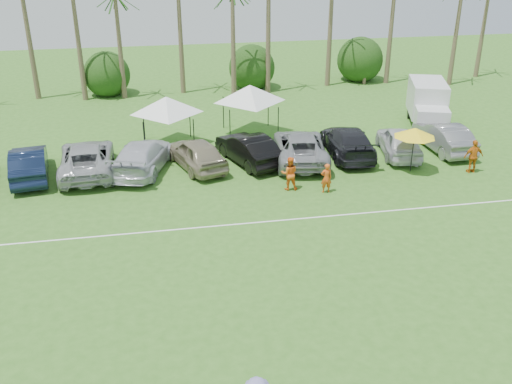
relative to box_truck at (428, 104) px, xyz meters
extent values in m
cube|color=white|center=(-15.95, -11.87, -1.59)|extent=(80.00, 0.10, 0.01)
cone|color=brown|center=(-27.95, 12.13, 3.41)|extent=(0.44, 0.44, 10.00)
cone|color=brown|center=(-23.95, 12.13, 3.91)|extent=(0.44, 0.44, 11.00)
cone|color=brown|center=(-19.95, 12.13, 2.41)|extent=(0.44, 0.44, 8.00)
cone|color=brown|center=(-15.95, 12.13, 2.91)|extent=(0.44, 0.44, 9.00)
cone|color=brown|center=(-11.95, 12.13, 3.41)|extent=(0.44, 0.44, 10.00)
cone|color=brown|center=(-7.95, 12.13, 3.91)|extent=(0.44, 0.44, 11.00)
cone|color=brown|center=(-2.95, 12.13, 2.41)|extent=(0.44, 0.44, 8.00)
cone|color=brown|center=(2.05, 12.13, 2.91)|extent=(0.44, 0.44, 9.00)
cone|color=brown|center=(7.05, 12.13, 3.41)|extent=(0.44, 0.44, 10.00)
cone|color=brown|center=(11.05, 12.13, 3.91)|extent=(0.44, 0.44, 11.00)
cylinder|color=brown|center=(-21.95, 13.13, -0.89)|extent=(0.30, 0.30, 1.40)
sphere|color=#16380F|center=(-21.95, 13.13, 0.21)|extent=(4.00, 4.00, 4.00)
cylinder|color=brown|center=(-9.95, 13.13, -0.89)|extent=(0.30, 0.30, 1.40)
sphere|color=#16380F|center=(-9.95, 13.13, 0.21)|extent=(4.00, 4.00, 4.00)
cylinder|color=brown|center=(0.05, 13.13, -0.89)|extent=(0.30, 0.30, 1.40)
sphere|color=#16380F|center=(0.05, 13.13, 0.21)|extent=(4.00, 4.00, 4.00)
imported|color=#E15419|center=(-9.99, -9.20, -0.80)|extent=(0.58, 0.39, 1.59)
imported|color=orange|center=(-11.77, -8.49, -0.69)|extent=(0.98, 0.82, 1.81)
imported|color=orange|center=(-1.15, -8.14, -0.64)|extent=(1.12, 0.49, 1.90)
cube|color=silver|center=(0.23, 0.69, 0.26)|extent=(3.46, 4.66, 2.26)
cube|color=silver|center=(-0.69, -2.05, -0.65)|extent=(2.49, 2.20, 1.90)
cube|color=black|center=(-0.90, -2.69, -0.92)|extent=(2.06, 0.92, 0.90)
cube|color=#E5590C|center=(1.31, 0.33, -0.15)|extent=(0.48, 1.38, 0.81)
cylinder|color=black|center=(-1.49, -1.59, -1.19)|extent=(0.52, 0.86, 0.81)
cylinder|color=black|center=(0.22, -2.17, -1.19)|extent=(0.52, 0.86, 0.81)
cylinder|color=black|center=(-0.28, 2.00, -1.19)|extent=(0.52, 0.86, 0.81)
cylinder|color=black|center=(1.43, 1.43, -1.19)|extent=(0.52, 0.86, 0.81)
cylinder|color=black|center=(-19.13, -2.08, -0.54)|extent=(0.06, 0.06, 2.11)
cylinder|color=black|center=(-16.17, -2.08, -0.54)|extent=(0.06, 0.06, 2.11)
cylinder|color=black|center=(-19.13, 0.89, -0.54)|extent=(0.06, 0.06, 2.11)
cylinder|color=black|center=(-16.17, 0.89, -0.54)|extent=(0.06, 0.06, 2.11)
pyramid|color=white|center=(-17.65, -0.60, 1.57)|extent=(4.56, 4.56, 1.05)
cylinder|color=black|center=(-13.78, -0.88, -0.49)|extent=(0.06, 0.06, 2.21)
cylinder|color=black|center=(-10.66, -0.88, -0.49)|extent=(0.06, 0.06, 2.21)
cylinder|color=black|center=(-13.78, 2.24, -0.49)|extent=(0.06, 0.06, 2.21)
cylinder|color=black|center=(-10.66, 2.24, -0.49)|extent=(0.06, 0.06, 2.21)
pyramid|color=white|center=(-12.22, 0.68, 1.73)|extent=(4.78, 4.78, 1.11)
cylinder|color=black|center=(-4.46, -7.37, -0.44)|extent=(0.05, 0.05, 2.31)
cone|color=yellow|center=(-4.46, -7.37, 0.71)|extent=(2.31, 2.31, 0.52)
imported|color=#101B33|center=(-25.34, -4.44, -0.73)|extent=(2.58, 5.47, 1.73)
imported|color=#A2A3A6|center=(-22.31, -4.27, -0.73)|extent=(3.17, 6.37, 1.73)
imported|color=silver|center=(-19.28, -4.46, -0.73)|extent=(4.06, 6.42, 1.73)
imported|color=gray|center=(-16.25, -4.59, -0.73)|extent=(3.53, 5.47, 1.73)
imported|color=black|center=(-13.22, -4.36, -0.73)|extent=(3.44, 5.57, 1.73)
imported|color=gray|center=(-10.18, -4.69, -0.73)|extent=(3.82, 6.61, 1.73)
imported|color=black|center=(-7.15, -4.28, -0.73)|extent=(2.87, 6.14, 1.73)
imported|color=silver|center=(-4.12, -4.82, -0.73)|extent=(2.97, 5.38, 1.73)
imported|color=gray|center=(-1.09, -4.55, -0.73)|extent=(1.92, 5.29, 1.73)
camera|label=1|loc=(-18.51, -34.97, 10.83)|focal=40.00mm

